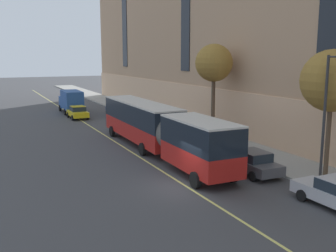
# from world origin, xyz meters

# --- Properties ---
(ground_plane) EXTENTS (260.00, 260.00, 0.00)m
(ground_plane) POSITION_xyz_m (0.00, 0.00, 0.00)
(ground_plane) COLOR #424244
(sidewalk) EXTENTS (4.49, 160.00, 0.15)m
(sidewalk) POSITION_xyz_m (8.75, 3.00, 0.07)
(sidewalk) COLOR #9E9B93
(sidewalk) RESTS_ON ground
(city_bus) EXTENTS (3.06, 19.97, 3.73)m
(city_bus) POSITION_xyz_m (1.77, 7.93, 2.15)
(city_bus) COLOR red
(city_bus) RESTS_ON ground
(parked_car_navy_0) EXTENTS (2.04, 4.39, 1.56)m
(parked_car_navy_0) POSITION_xyz_m (5.28, 29.01, 0.78)
(parked_car_navy_0) COLOR navy
(parked_car_navy_0) RESTS_ON ground
(parked_car_navy_2) EXTENTS (2.01, 4.68, 1.56)m
(parked_car_navy_2) POSITION_xyz_m (5.22, 8.79, 0.78)
(parked_car_navy_2) COLOR navy
(parked_car_navy_2) RESTS_ON ground
(parked_car_darkgray_4) EXTENTS (2.10, 4.75, 1.56)m
(parked_car_darkgray_4) POSITION_xyz_m (5.17, 0.41, 0.78)
(parked_car_darkgray_4) COLOR #4C4C51
(parked_car_darkgray_4) RESTS_ON ground
(parked_car_darkgray_5) EXTENTS (2.01, 4.38, 1.56)m
(parked_car_darkgray_5) POSITION_xyz_m (5.41, 16.74, 0.78)
(parked_car_darkgray_5) COLOR #4C4C51
(parked_car_darkgray_5) RESTS_ON ground
(box_truck) EXTENTS (2.48, 7.03, 3.08)m
(box_truck) POSITION_xyz_m (0.29, 33.06, 1.74)
(box_truck) COLOR #285199
(box_truck) RESTS_ON ground
(taxi_cab) EXTENTS (2.08, 4.25, 1.56)m
(taxi_cab) POSITION_xyz_m (0.07, 28.31, 0.78)
(taxi_cab) COLOR yellow
(taxi_cab) RESTS_ON ground
(street_tree_mid_block) EXTENTS (3.82, 3.82, 7.92)m
(street_tree_mid_block) POSITION_xyz_m (8.84, -2.39, 6.13)
(street_tree_mid_block) COLOR brown
(street_tree_mid_block) RESTS_ON sidewalk
(street_tree_far_uptown) EXTENTS (3.43, 3.43, 8.58)m
(street_tree_far_uptown) POSITION_xyz_m (8.84, 11.09, 6.94)
(street_tree_far_uptown) COLOR brown
(street_tree_far_uptown) RESTS_ON sidewalk
(street_lamp) EXTENTS (0.36, 1.48, 7.55)m
(street_lamp) POSITION_xyz_m (7.10, -3.80, 4.72)
(street_lamp) COLOR #2D2D30
(street_lamp) RESTS_ON sidewalk
(fire_hydrant) EXTENTS (0.42, 0.24, 0.72)m
(fire_hydrant) POSITION_xyz_m (7.00, 16.72, 0.49)
(fire_hydrant) COLOR red
(fire_hydrant) RESTS_ON sidewalk
(lane_centerline) EXTENTS (0.16, 140.00, 0.01)m
(lane_centerline) POSITION_xyz_m (0.07, 3.00, 0.00)
(lane_centerline) COLOR #E0D66B
(lane_centerline) RESTS_ON ground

